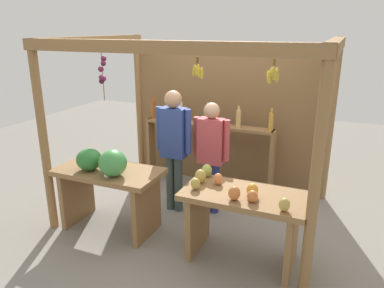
{
  "coord_description": "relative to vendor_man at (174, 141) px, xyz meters",
  "views": [
    {
      "loc": [
        1.65,
        -4.08,
        2.36
      ],
      "look_at": [
        0.0,
        -0.21,
        1.01
      ],
      "focal_mm": 34.27,
      "sensor_mm": 36.0,
      "label": 1
    }
  ],
  "objects": [
    {
      "name": "ground_plane",
      "position": [
        0.32,
        0.06,
        -0.97
      ],
      "size": [
        12.0,
        12.0,
        0.0
      ],
      "primitive_type": "plane",
      "color": "gray",
      "rests_on": "ground"
    },
    {
      "name": "market_stall",
      "position": [
        0.32,
        0.54,
        0.36
      ],
      "size": [
        3.1,
        2.23,
        2.24
      ],
      "color": "olive",
      "rests_on": "ground"
    },
    {
      "name": "fruit_counter_left",
      "position": [
        -0.5,
        -0.77,
        -0.3
      ],
      "size": [
        1.25,
        0.68,
        1.07
      ],
      "color": "olive",
      "rests_on": "ground"
    },
    {
      "name": "fruit_counter_right",
      "position": [
        1.12,
        -0.73,
        -0.39
      ],
      "size": [
        1.25,
        0.65,
        0.91
      ],
      "color": "olive",
      "rests_on": "ground"
    },
    {
      "name": "bottle_shelf_unit",
      "position": [
        0.14,
        0.86,
        -0.19
      ],
      "size": [
        1.99,
        0.22,
        1.35
      ],
      "color": "olive",
      "rests_on": "ground"
    },
    {
      "name": "vendor_man",
      "position": [
        0.0,
        0.0,
        0.0
      ],
      "size": [
        0.48,
        0.22,
        1.62
      ],
      "rotation": [
        0.0,
        0.0,
        -0.09
      ],
      "color": "#3A4A47",
      "rests_on": "ground"
    },
    {
      "name": "vendor_woman",
      "position": [
        0.46,
        0.13,
        -0.1
      ],
      "size": [
        0.48,
        0.2,
        1.48
      ],
      "rotation": [
        0.0,
        0.0,
        -0.16
      ],
      "color": "navy",
      "rests_on": "ground"
    }
  ]
}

